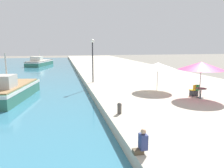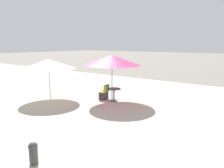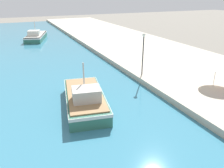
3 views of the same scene
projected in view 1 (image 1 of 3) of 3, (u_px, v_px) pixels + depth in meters
The scene contains 11 objects.
quay_promenade at pixel (119, 68), 40.89m from camera, with size 16.00×90.00×0.63m.
fishing_boat_near at pixel (7, 90), 18.29m from camera, with size 4.52×8.07×3.87m.
fishing_boat_far at pixel (40, 62), 49.04m from camera, with size 5.69×9.67×3.71m.
cafe_umbrella_pink at pixel (201, 66), 16.09m from camera, with size 3.36×3.36×2.70m.
cafe_umbrella_white at pixel (158, 66), 18.88m from camera, with size 3.22×3.22×2.43m.
cafe_table at pixel (201, 91), 16.29m from camera, with size 0.80×0.80×0.74m.
cafe_chair_left at pixel (195, 92), 17.03m from camera, with size 0.42×0.45×0.91m.
cafe_chair_right at pixel (193, 92), 16.95m from camera, with size 0.50×0.52×0.91m.
person_at_quay at pixel (142, 143), 7.92m from camera, with size 0.51×0.36×0.93m.
mooring_bollard at pixel (119, 108), 12.54m from camera, with size 0.26×0.26×0.65m.
lamppost at pixel (93, 53), 22.85m from camera, with size 0.36×0.36×4.56m.
Camera 1 is at (-2.44, -2.45, 4.51)m, focal length 35.00 mm.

